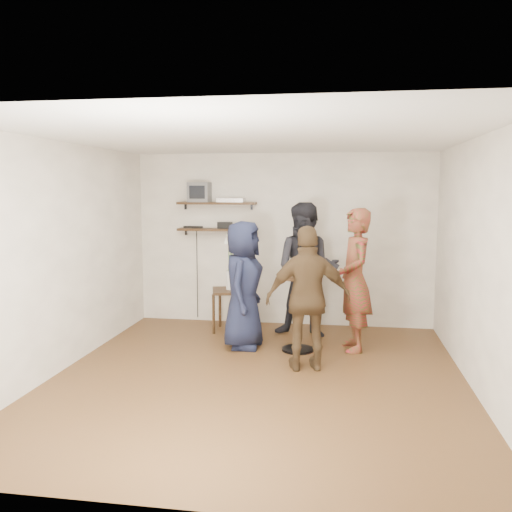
% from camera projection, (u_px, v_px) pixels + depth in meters
% --- Properties ---
extents(room, '(4.58, 5.08, 2.68)m').
position_uv_depth(room, '(258.00, 261.00, 5.77)').
color(room, '#4D3118').
rests_on(room, ground).
extents(shelf_upper, '(1.20, 0.25, 0.04)m').
position_uv_depth(shelf_upper, '(217.00, 203.00, 8.19)').
color(shelf_upper, black).
rests_on(shelf_upper, room).
extents(shelf_lower, '(1.20, 0.25, 0.04)m').
position_uv_depth(shelf_lower, '(217.00, 230.00, 8.24)').
color(shelf_lower, black).
rests_on(shelf_lower, room).
extents(crt_monitor, '(0.32, 0.30, 0.30)m').
position_uv_depth(crt_monitor, '(200.00, 192.00, 8.21)').
color(crt_monitor, '#59595B').
rests_on(crt_monitor, shelf_upper).
extents(dvd_deck, '(0.40, 0.24, 0.06)m').
position_uv_depth(dvd_deck, '(231.00, 200.00, 8.15)').
color(dvd_deck, silver).
rests_on(dvd_deck, shelf_upper).
extents(radio, '(0.22, 0.10, 0.10)m').
position_uv_depth(radio, '(225.00, 225.00, 8.21)').
color(radio, black).
rests_on(radio, shelf_lower).
extents(power_strip, '(0.30, 0.05, 0.03)m').
position_uv_depth(power_strip, '(193.00, 227.00, 8.35)').
color(power_strip, black).
rests_on(power_strip, shelf_lower).
extents(side_table, '(0.62, 0.62, 0.62)m').
position_uv_depth(side_table, '(230.00, 296.00, 7.88)').
color(side_table, black).
rests_on(side_table, room).
extents(vase_lilies, '(0.19, 0.19, 0.89)m').
position_uv_depth(vase_lilies, '(230.00, 270.00, 7.83)').
color(vase_lilies, silver).
rests_on(vase_lilies, side_table).
extents(drinks_table, '(0.54, 0.54, 0.98)m').
position_uv_depth(drinks_table, '(298.00, 302.00, 6.88)').
color(drinks_table, black).
rests_on(drinks_table, room).
extents(wine_glass_fl, '(0.07, 0.07, 0.22)m').
position_uv_depth(wine_glass_fl, '(293.00, 263.00, 6.81)').
color(wine_glass_fl, silver).
rests_on(wine_glass_fl, drinks_table).
extents(wine_glass_fr, '(0.06, 0.06, 0.19)m').
position_uv_depth(wine_glass_fr, '(303.00, 265.00, 6.79)').
color(wine_glass_fr, silver).
rests_on(wine_glass_fr, drinks_table).
extents(wine_glass_bl, '(0.07, 0.07, 0.21)m').
position_uv_depth(wine_glass_bl, '(298.00, 263.00, 6.90)').
color(wine_glass_bl, silver).
rests_on(wine_glass_bl, drinks_table).
extents(wine_glass_br, '(0.07, 0.07, 0.22)m').
position_uv_depth(wine_glass_br, '(301.00, 263.00, 6.84)').
color(wine_glass_br, silver).
rests_on(wine_glass_br, drinks_table).
extents(person_plaid, '(0.57, 0.75, 1.83)m').
position_uv_depth(person_plaid, '(355.00, 280.00, 6.90)').
color(person_plaid, red).
rests_on(person_plaid, room).
extents(person_dark, '(0.97, 0.79, 1.88)m').
position_uv_depth(person_dark, '(307.00, 270.00, 7.54)').
color(person_dark, black).
rests_on(person_dark, room).
extents(person_navy, '(0.58, 0.84, 1.66)m').
position_uv_depth(person_navy, '(243.00, 285.00, 7.02)').
color(person_navy, '#161A32').
rests_on(person_navy, room).
extents(person_brown, '(1.04, 0.62, 1.66)m').
position_uv_depth(person_brown, '(308.00, 298.00, 6.14)').
color(person_brown, '#46321E').
rests_on(person_brown, room).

